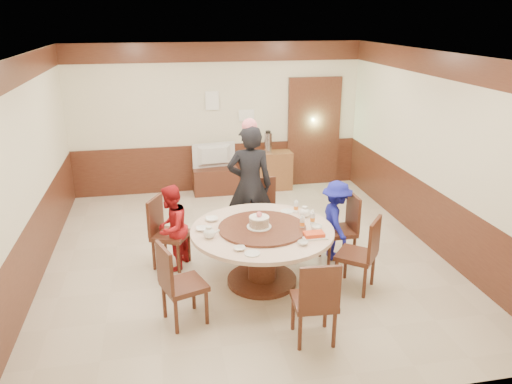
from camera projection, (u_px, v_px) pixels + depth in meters
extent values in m
plane|color=beige|center=(246.00, 256.00, 7.17)|extent=(6.00, 6.00, 0.00)
plane|color=silver|center=(244.00, 55.00, 6.22)|extent=(6.00, 6.00, 0.00)
cube|color=beige|center=(218.00, 119.00, 9.47)|extent=(5.50, 0.04, 2.80)
cube|color=beige|center=(310.00, 267.00, 3.93)|extent=(5.50, 0.04, 2.80)
cube|color=beige|center=(27.00, 174.00, 6.20)|extent=(0.04, 6.00, 2.80)
cube|color=beige|center=(432.00, 152.00, 7.20)|extent=(0.04, 6.00, 2.80)
cube|color=#4A2417|center=(245.00, 227.00, 7.02)|extent=(5.50, 6.00, 0.90)
cube|color=#4A2417|center=(244.00, 69.00, 6.28)|extent=(5.50, 6.00, 0.35)
cube|color=#4A2417|center=(314.00, 133.00, 9.88)|extent=(1.05, 0.08, 2.18)
cube|color=#8DDA9A|center=(313.00, 133.00, 9.90)|extent=(0.88, 0.02, 2.05)
cylinder|color=#4A2417|center=(262.00, 280.00, 6.46)|extent=(0.90, 0.90, 0.06)
cylinder|color=#4A2417|center=(262.00, 257.00, 6.35)|extent=(0.36, 0.36, 0.65)
cylinder|color=beige|center=(262.00, 231.00, 6.22)|extent=(1.79, 1.79, 0.05)
cylinder|color=#4A2417|center=(262.00, 228.00, 6.21)|extent=(1.10, 1.10, 0.03)
cube|color=#4A2417|center=(338.00, 231.00, 6.88)|extent=(0.45, 0.45, 0.06)
cube|color=#4A2417|center=(353.00, 212.00, 6.83)|extent=(0.05, 0.42, 0.50)
cube|color=#4A2417|center=(337.00, 247.00, 6.96)|extent=(0.36, 0.36, 0.42)
cube|color=#4A2417|center=(265.00, 215.00, 7.44)|extent=(0.45, 0.45, 0.06)
cube|color=#4A2417|center=(262.00, 193.00, 7.54)|extent=(0.42, 0.05, 0.50)
cube|color=#4A2417|center=(265.00, 230.00, 7.52)|extent=(0.36, 0.36, 0.42)
cube|color=#4A2417|center=(171.00, 235.00, 6.75)|extent=(0.59, 0.59, 0.06)
cube|color=#4A2417|center=(155.00, 215.00, 6.71)|extent=(0.22, 0.39, 0.50)
cube|color=#4A2417|center=(172.00, 251.00, 6.83)|extent=(0.36, 0.36, 0.42)
cube|color=#4A2417|center=(184.00, 285.00, 5.51)|extent=(0.56, 0.56, 0.06)
cube|color=#4A2417|center=(165.00, 268.00, 5.32)|extent=(0.18, 0.41, 0.50)
cube|color=#4A2417|center=(185.00, 304.00, 5.59)|extent=(0.36, 0.36, 0.42)
cube|color=#4A2417|center=(314.00, 301.00, 5.21)|extent=(0.47, 0.47, 0.06)
cube|color=#4A2417|center=(320.00, 289.00, 4.92)|extent=(0.42, 0.07, 0.50)
cube|color=#4A2417|center=(313.00, 321.00, 5.29)|extent=(0.36, 0.36, 0.42)
cube|color=#4A2417|center=(356.00, 256.00, 6.19)|extent=(0.62, 0.62, 0.06)
cube|color=#4A2417|center=(374.00, 239.00, 6.01)|extent=(0.30, 0.35, 0.50)
cube|color=#4A2417|center=(355.00, 273.00, 6.27)|extent=(0.36, 0.36, 0.42)
imported|color=black|center=(250.00, 185.00, 7.31)|extent=(0.70, 0.50, 1.81)
imported|color=#AF171B|center=(171.00, 228.00, 6.64)|extent=(0.65, 0.71, 1.18)
imported|color=#181C9B|center=(336.00, 221.00, 6.92)|extent=(0.47, 0.76, 1.14)
cylinder|color=white|center=(259.00, 227.00, 6.20)|extent=(0.31, 0.31, 0.01)
cylinder|color=tan|center=(259.00, 222.00, 6.18)|extent=(0.25, 0.25, 0.11)
cylinder|color=white|center=(259.00, 217.00, 6.15)|extent=(0.25, 0.25, 0.01)
sphere|color=#E86E79|center=(259.00, 214.00, 6.14)|extent=(0.07, 0.07, 0.07)
ellipsoid|color=white|center=(209.00, 233.00, 5.95)|extent=(0.17, 0.15, 0.13)
ellipsoid|color=white|center=(305.00, 213.00, 6.57)|extent=(0.17, 0.15, 0.13)
imported|color=white|center=(212.00, 219.00, 6.46)|extent=(0.16, 0.16, 0.04)
imported|color=white|center=(303.00, 243.00, 5.79)|extent=(0.13, 0.13, 0.04)
imported|color=white|center=(240.00, 248.00, 5.66)|extent=(0.14, 0.14, 0.03)
imported|color=white|center=(316.00, 227.00, 6.21)|extent=(0.14, 0.14, 0.04)
imported|color=white|center=(202.00, 229.00, 6.17)|extent=(0.16, 0.16, 0.04)
cylinder|color=white|center=(252.00, 254.00, 5.57)|extent=(0.18, 0.18, 0.01)
cylinder|color=white|center=(287.00, 211.00, 6.76)|extent=(0.18, 0.18, 0.01)
cube|color=white|center=(314.00, 237.00, 5.98)|extent=(0.30, 0.20, 0.02)
cube|color=#E5421A|center=(314.00, 234.00, 5.97)|extent=(0.24, 0.15, 0.04)
cylinder|color=white|center=(302.00, 223.00, 6.19)|extent=(0.06, 0.06, 0.16)
cylinder|color=white|center=(313.00, 219.00, 6.32)|extent=(0.06, 0.06, 0.16)
cylinder|color=white|center=(296.00, 207.00, 6.70)|extent=(0.06, 0.06, 0.16)
cube|color=#4A2417|center=(216.00, 180.00, 9.61)|extent=(0.85, 0.45, 0.50)
imported|color=gray|center=(215.00, 156.00, 9.44)|extent=(0.83, 0.20, 0.47)
cube|color=brown|center=(271.00, 170.00, 9.79)|extent=(0.80, 0.40, 0.75)
cylinder|color=silver|center=(268.00, 143.00, 9.59)|extent=(0.15, 0.15, 0.38)
cube|color=white|center=(212.00, 101.00, 9.29)|extent=(0.25, 0.00, 0.35)
cube|color=white|center=(246.00, 115.00, 9.51)|extent=(0.30, 0.00, 0.22)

